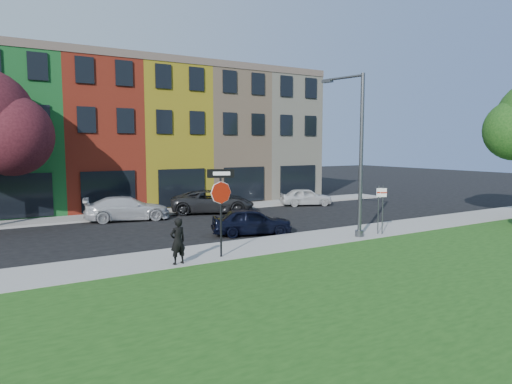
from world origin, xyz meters
TOP-DOWN VIEW (x-y plane):
  - ground at (0.00, 0.00)m, footprint 120.00×120.00m
  - sidewalk_near at (2.00, 3.00)m, footprint 40.00×3.00m
  - sidewalk_far at (-3.00, 15.00)m, footprint 40.00×2.40m
  - rowhouse_block at (-2.50, 21.18)m, footprint 30.00×10.12m
  - stop_sign at (-4.08, 2.05)m, footprint 1.00×0.39m
  - man at (-5.93, 1.90)m, footprint 0.77×0.63m
  - sedan_near at (-0.54, 5.71)m, footprint 4.08×4.97m
  - parked_car_silver at (-4.63, 13.26)m, footprint 3.88×5.68m
  - parked_car_dark at (0.99, 13.32)m, footprint 6.54×7.28m
  - parked_car_white at (8.49, 13.10)m, footprint 4.16×4.84m
  - street_lamp at (3.28, 2.39)m, footprint 0.74×2.56m
  - parking_sign_a at (4.72, 2.05)m, footprint 0.31×0.15m
  - parking_sign_b at (4.54, 2.16)m, footprint 0.32×0.10m

SIDE VIEW (x-z plane):
  - ground at x=0.00m, z-range 0.00..0.00m
  - sidewalk_near at x=2.00m, z-range 0.00..0.12m
  - sidewalk_far at x=-3.00m, z-range 0.00..0.12m
  - parked_car_white at x=8.49m, z-range 0.00..1.29m
  - sedan_near at x=-0.54m, z-range 0.00..1.36m
  - parked_car_silver at x=-4.63m, z-range 0.00..1.42m
  - parked_car_dark at x=0.99m, z-range 0.00..1.50m
  - man at x=-5.93m, z-range 0.12..1.83m
  - parking_sign_a at x=4.72m, z-range 0.40..2.77m
  - parking_sign_b at x=4.54m, z-range 0.40..2.78m
  - stop_sign at x=-4.08m, z-range 0.84..4.27m
  - street_lamp at x=3.28m, z-range 0.15..7.78m
  - rowhouse_block at x=-2.50m, z-range -0.01..9.99m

